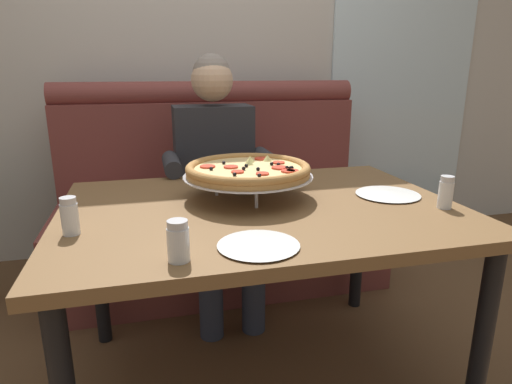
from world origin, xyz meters
TOP-DOWN VIEW (x-y plane):
  - ground_plane at (0.00, 0.00)m, footprint 16.00×16.00m
  - back_wall_with_window at (0.00, 1.54)m, footprint 6.00×0.12m
  - window_panel at (1.45, 1.46)m, footprint 1.10×0.02m
  - booth_bench at (0.00, 0.97)m, footprint 1.80×0.78m
  - dining_table at (0.00, 0.00)m, footprint 1.39×1.00m
  - diner_main at (-0.04, 0.70)m, footprint 0.54×0.64m
  - pizza at (-0.02, 0.10)m, footprint 0.48×0.48m
  - shaker_pepper_flakes at (-0.61, -0.14)m, footprint 0.05×0.05m
  - shaker_oregano at (-0.32, -0.40)m, footprint 0.06×0.06m
  - shaker_parmesan at (0.61, -0.19)m, footprint 0.05×0.05m
  - plate_near_left at (0.50, 0.00)m, footprint 0.24×0.24m
  - plate_near_right at (-0.10, -0.36)m, footprint 0.23×0.23m
  - patio_chair at (1.54, 2.32)m, footprint 0.40×0.40m

SIDE VIEW (x-z plane):
  - ground_plane at x=0.00m, z-range 0.00..0.00m
  - booth_bench at x=0.00m, z-range -0.17..0.96m
  - patio_chair at x=1.54m, z-range 0.09..0.95m
  - dining_table at x=0.00m, z-range 0.29..1.02m
  - diner_main at x=-0.04m, z-range 0.07..1.35m
  - plate_near_left at x=0.50m, z-range 0.73..0.75m
  - plate_near_right at x=-0.10m, z-range 0.73..0.75m
  - shaker_oregano at x=-0.32m, z-range 0.72..0.83m
  - shaker_pepper_flakes at x=-0.61m, z-range 0.72..0.84m
  - shaker_parmesan at x=0.61m, z-range 0.72..0.84m
  - pizza at x=-0.02m, z-range 0.77..0.91m
  - back_wall_with_window at x=0.00m, z-range 0.00..2.80m
  - window_panel at x=1.45m, z-range 0.00..2.80m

